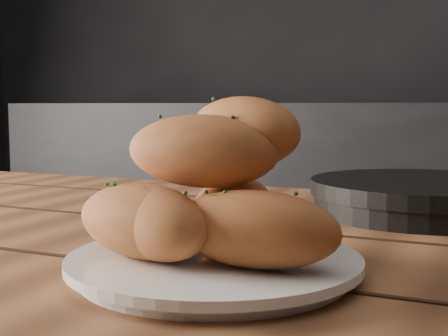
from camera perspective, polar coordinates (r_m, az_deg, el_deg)
plate at (r=0.53m, az=-0.91°, el=-8.87°), size 0.25×0.25×0.02m
bread_rolls at (r=0.52m, az=-1.89°, el=-2.45°), size 0.24×0.21×0.13m
skillet at (r=0.87m, az=17.96°, el=-2.48°), size 0.43×0.30×0.05m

